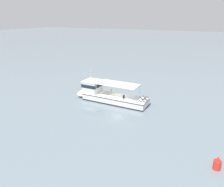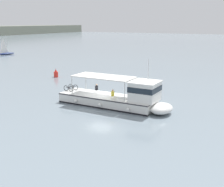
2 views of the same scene
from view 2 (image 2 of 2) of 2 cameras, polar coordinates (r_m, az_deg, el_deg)
The scene contains 4 objects.
ground_plane at distance 31.74m, azimuth -2.17°, elevation -2.36°, with size 400.00×400.00×0.00m, color gray.
ferry_main at distance 30.78m, azimuth 1.65°, elevation -0.92°, with size 3.63×12.89×5.32m.
sailboat_far_left at distance 86.41m, azimuth -20.18°, elevation 7.54°, with size 5.00×2.68×5.40m.
channel_buoy at distance 48.78m, azimuth -10.99°, elevation 3.84°, with size 0.70×0.70×1.40m.
Camera 2 is at (-26.11, -15.68, 8.90)m, focal length 46.38 mm.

